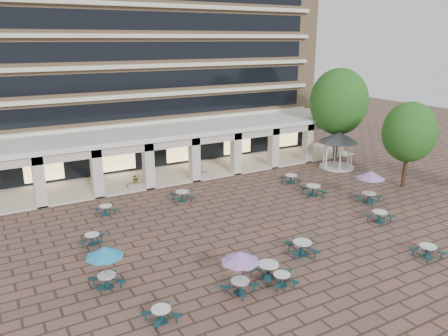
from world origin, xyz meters
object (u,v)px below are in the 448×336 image
Objects in this scene: picnic_table_0 at (161,314)px; planter_right at (200,173)px; picnic_table_2 at (268,270)px; planter_left at (136,182)px; gazebo at (339,141)px; picnic_table_1 at (302,247)px.

planter_right is at bearing 50.61° from picnic_table_0.
picnic_table_2 is at bearing -1.78° from picnic_table_0.
planter_left is 5.94m from planter_right.
planter_right is (5.94, 0.00, -0.11)m from planter_left.
planter_right reaches higher than picnic_table_2.
gazebo reaches higher than picnic_table_2.
picnic_table_1 is at bearing -73.98° from planter_left.
gazebo reaches higher than planter_right.
planter_left is at bearing 169.25° from gazebo.
picnic_table_2 is 17.79m from planter_right.
picnic_table_2 is 1.38× the size of planter_right.
picnic_table_1 is at bearing 2.95° from picnic_table_0.
picnic_table_0 is 1.10× the size of planter_right.
picnic_table_1 is 1.48× the size of planter_right.
planter_right reaches higher than picnic_table_1.
planter_right is (-13.08, 3.61, -2.22)m from gazebo.
gazebo is (23.86, 14.29, 2.24)m from picnic_table_0.
picnic_table_2 is at bearing -142.41° from gazebo.
gazebo is (14.42, 12.41, 2.15)m from picnic_table_1.
gazebo is at bearing 22.60° from picnic_table_0.
picnic_table_2 reaches higher than picnic_table_0.
picnic_table_1 is 1.07× the size of picnic_table_2.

